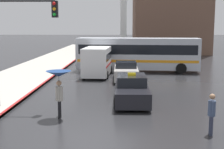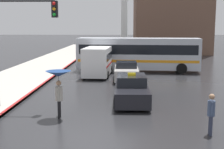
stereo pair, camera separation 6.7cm
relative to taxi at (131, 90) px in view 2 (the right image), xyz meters
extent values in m
plane|color=#262628|center=(-1.60, -6.28, -0.69)|extent=(300.00, 300.00, 0.00)
cube|color=black|center=(0.00, -0.05, -0.13)|extent=(1.80, 4.79, 0.78)
cube|color=black|center=(0.00, 0.19, 0.53)|extent=(1.58, 2.16, 0.54)
cylinder|color=black|center=(0.85, -1.53, -0.39)|extent=(0.20, 0.60, 0.60)
cylinder|color=black|center=(-0.86, -1.53, -0.39)|extent=(0.20, 0.60, 0.60)
cylinder|color=black|center=(0.85, 1.44, -0.39)|extent=(0.20, 0.60, 0.60)
cylinder|color=black|center=(-0.85, 1.44, -0.39)|extent=(0.20, 0.60, 0.60)
cube|color=yellow|center=(0.00, -0.05, 0.88)|extent=(0.44, 0.16, 0.16)
cube|color=#B7B2AD|center=(-0.18, 7.09, -0.10)|extent=(1.80, 4.28, 0.83)
cube|color=black|center=(-0.18, 7.31, 0.53)|extent=(1.58, 1.93, 0.44)
cylinder|color=black|center=(0.67, 5.77, -0.39)|extent=(0.20, 0.60, 0.60)
cylinder|color=black|center=(-1.04, 5.77, -0.39)|extent=(0.20, 0.60, 0.60)
cylinder|color=black|center=(0.67, 8.42, -0.39)|extent=(0.20, 0.60, 0.60)
cylinder|color=black|center=(-1.04, 8.42, -0.39)|extent=(0.20, 0.60, 0.60)
cube|color=white|center=(-2.55, 9.44, 0.62)|extent=(2.34, 5.56, 2.28)
cube|color=black|center=(-2.55, 9.44, 1.03)|extent=(2.33, 5.13, 0.59)
cube|color=red|center=(-2.55, 9.44, 0.34)|extent=(2.35, 5.35, 0.14)
cylinder|color=black|center=(-1.71, 7.75, -0.37)|extent=(0.24, 0.64, 0.63)
cylinder|color=black|center=(-3.61, 7.87, -0.37)|extent=(0.24, 0.64, 0.63)
cylinder|color=black|center=(-1.50, 11.01, -0.37)|extent=(0.24, 0.64, 0.63)
cylinder|color=black|center=(-3.40, 11.13, -0.37)|extent=(0.24, 0.64, 0.63)
cube|color=#B2B7C1|center=(0.96, 12.08, 1.00)|extent=(11.43, 3.51, 2.86)
cube|color=black|center=(0.96, 12.08, 1.43)|extent=(10.87, 3.48, 0.87)
cube|color=orange|center=(0.96, 12.08, 0.40)|extent=(11.10, 3.51, 0.24)
cylinder|color=black|center=(5.00, 12.91, -0.21)|extent=(0.98, 0.37, 0.96)
cylinder|color=black|center=(4.78, 10.52, -0.21)|extent=(0.98, 0.37, 0.96)
cylinder|color=black|center=(-2.57, 13.61, -0.21)|extent=(0.98, 0.37, 0.96)
cylinder|color=black|center=(-2.79, 11.22, -0.21)|extent=(0.98, 0.37, 0.96)
cylinder|color=black|center=(-3.41, -3.33, -0.28)|extent=(0.12, 0.12, 0.82)
cylinder|color=black|center=(-3.42, -3.11, -0.28)|extent=(0.12, 0.12, 0.82)
cylinder|color=gray|center=(-3.42, -3.22, 0.46)|extent=(0.35, 0.35, 0.65)
sphere|color=#997051|center=(-3.42, -3.22, 0.95)|extent=(0.24, 0.24, 0.24)
cylinder|color=gray|center=(-3.41, -3.43, 0.51)|extent=(0.07, 0.07, 0.55)
cylinder|color=gray|center=(-3.42, -3.01, 0.51)|extent=(0.07, 0.07, 0.55)
cone|color=navy|center=(-3.42, -3.22, 1.38)|extent=(1.14, 1.14, 0.26)
cylinder|color=black|center=(-3.42, -3.22, 1.03)|extent=(0.02, 0.02, 0.70)
cube|color=#BFB28C|center=(-3.48, -2.93, -0.24)|extent=(0.11, 0.18, 0.28)
cylinder|color=#2D3347|center=(2.91, -5.18, -0.31)|extent=(0.13, 0.13, 0.76)
cylinder|color=#2D3347|center=(2.89, -5.40, -0.31)|extent=(0.13, 0.13, 0.76)
cylinder|color=#3D4C6B|center=(2.90, -5.29, 0.37)|extent=(0.32, 0.32, 0.60)
sphere|color=#997051|center=(2.90, -5.29, 0.83)|extent=(0.22, 0.22, 0.22)
cylinder|color=#3D4C6B|center=(2.92, -5.11, 0.42)|extent=(0.08, 0.08, 0.51)
cylinder|color=#3D4C6B|center=(2.88, -5.47, 0.42)|extent=(0.08, 0.08, 0.51)
cylinder|color=black|center=(-5.34, -1.69, 4.72)|extent=(3.03, 0.10, 0.10)
cube|color=black|center=(-3.83, -1.69, 4.32)|extent=(0.28, 0.28, 0.80)
sphere|color=red|center=(-3.83, -1.85, 4.58)|extent=(0.16, 0.16, 0.16)
sphere|color=orange|center=(-3.83, -1.85, 4.32)|extent=(0.16, 0.16, 0.16)
sphere|color=green|center=(-3.83, -1.85, 4.06)|extent=(0.16, 0.16, 0.16)
camera|label=1|loc=(-0.64, -17.06, 3.49)|focal=50.00mm
camera|label=2|loc=(-0.57, -17.05, 3.49)|focal=50.00mm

